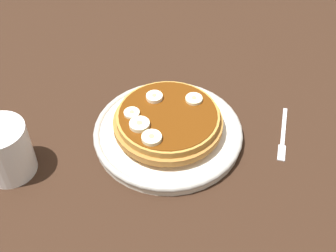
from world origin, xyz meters
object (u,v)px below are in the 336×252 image
Objects in this scene: banana_slice_2 at (193,99)px; fork at (283,136)px; pancake_stack at (167,122)px; banana_slice_0 at (154,97)px; banana_slice_4 at (140,125)px; coffee_mug at (2,151)px; banana_slice_1 at (152,138)px; banana_slice_3 at (132,113)px; plate at (168,133)px.

fork is (-10.35, 12.51, -5.60)cm from banana_slice_2.
pancake_stack is 6.57× the size of banana_slice_0.
banana_slice_4 is 25.63cm from fork.
pancake_stack is 1.58× the size of coffee_mug.
coffee_mug reaches higher than banana_slice_2.
banana_slice_2 is at bearing 139.68° from banana_slice_0.
banana_slice_0 is at bearing -128.96° from banana_slice_1.
banana_slice_3 is (4.62, -3.60, 2.13)cm from pancake_stack.
plate is at bearing -151.70° from banana_slice_1.
banana_slice_1 is 11.63cm from banana_slice_2.
coffee_mug is (25.67, -5.47, -1.14)cm from banana_slice_0.
pancake_stack is at bearing -150.21° from banana_slice_1.
coffee_mug reaches higher than banana_slice_3.
banana_slice_3 is 26.84cm from fork.
banana_slice_1 is (5.56, 2.99, 4.80)cm from plate.
plate is 6.61cm from banana_slice_0.
fork is at bearing 129.58° from banana_slice_2.
banana_slice_2 reaches higher than fork.
banana_slice_0 is 1.08× the size of banana_slice_3.
banana_slice_4 reaches higher than banana_slice_3.
coffee_mug reaches higher than banana_slice_4.
banana_slice_1 is 6.73cm from banana_slice_3.
coffee_mug is at bearing -25.38° from banana_slice_4.
coffee_mug is at bearing -12.03° from banana_slice_0.
coffee_mug reaches higher than banana_slice_0.
banana_slice_0 is 5.36cm from banana_slice_3.
banana_slice_2 is 17.17cm from fork.
banana_slice_4 is at bearing 33.64° from banana_slice_0.
banana_slice_1 is at bearing 28.30° from plate.
plate is 2.17× the size of coffee_mug.
plate is 27.32cm from coffee_mug.
plate is at bearing 83.65° from banana_slice_0.
banana_slice_3 is at bearing -37.87° from pancake_stack.
banana_slice_0 is at bearing -47.46° from fork.
banana_slice_4 is at bearing -5.37° from pancake_stack.
banana_slice_3 is (4.79, -3.69, 4.69)cm from plate.
banana_slice_4 is (5.22, -0.49, 2.27)cm from pancake_stack.
banana_slice_0 reaches higher than banana_slice_3.
fork is (-41.16, 22.34, -4.55)cm from coffee_mug.
pancake_stack is 5.71cm from banana_slice_4.
banana_slice_0 is 9.64cm from banana_slice_1.
banana_slice_2 and banana_slice_3 have the same top height.
pancake_stack is at bearing -28.84° from plate.
fork is at bearing 148.78° from banana_slice_4.
coffee_mug is (30.81, -9.83, -1.05)cm from banana_slice_2.
banana_slice_2 is (-5.14, 4.36, -0.09)cm from banana_slice_0.
banana_slice_4 reaches higher than plate.
banana_slice_0 is (-0.50, -4.50, 4.81)cm from plate.
pancake_stack is 5.00cm from banana_slice_0.
banana_slice_3 is at bearing -37.59° from plate.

